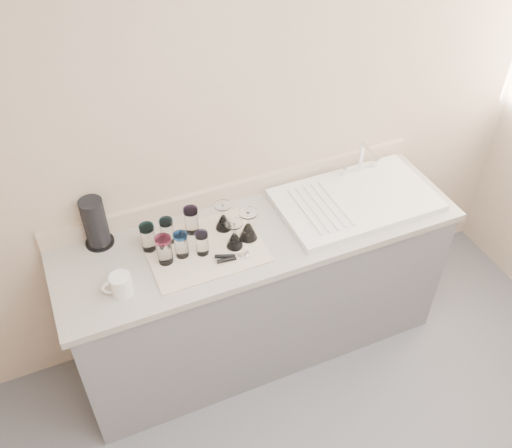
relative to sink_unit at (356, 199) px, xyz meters
name	(u,v)px	position (x,y,z in m)	size (l,w,h in m)	color
room_envelope	(432,326)	(-0.55, -1.20, 0.64)	(3.54, 3.50, 2.52)	#58585E
counter_unit	(259,290)	(-0.55, 0.00, -0.47)	(2.06, 0.62, 0.90)	slate
sink_unit	(356,199)	(0.00, 0.00, 0.00)	(0.82, 0.50, 0.22)	white
dish_towel	(205,248)	(-0.85, -0.02, -0.02)	(0.55, 0.42, 0.01)	silver
tumbler_teal	(148,237)	(-1.09, 0.08, 0.06)	(0.07, 0.07, 0.14)	white
tumbler_cyan	(167,231)	(-1.00, 0.10, 0.06)	(0.07, 0.07, 0.13)	white
tumbler_purple	(191,220)	(-0.87, 0.12, 0.06)	(0.07, 0.07, 0.14)	white
tumbler_magenta	(164,250)	(-1.05, -0.03, 0.06)	(0.08, 0.08, 0.15)	white
tumbler_blue	(181,244)	(-0.96, -0.02, 0.06)	(0.07, 0.07, 0.13)	white
tumbler_lavender	(202,243)	(-0.87, -0.05, 0.05)	(0.06, 0.06, 0.13)	white
goblet_back_left	(223,220)	(-0.71, 0.08, 0.04)	(0.08, 0.08, 0.15)	white
goblet_front_left	(234,238)	(-0.71, -0.06, 0.04)	(0.08, 0.08, 0.15)	white
goblet_front_right	(248,229)	(-0.63, -0.03, 0.04)	(0.09, 0.09, 0.16)	white
can_opener	(232,257)	(-0.75, -0.14, 0.00)	(0.16, 0.08, 0.02)	silver
white_mug	(120,285)	(-1.28, -0.13, 0.03)	(0.14, 0.10, 0.10)	silver
paper_towel_roll	(95,223)	(-1.31, 0.22, 0.11)	(0.14, 0.14, 0.26)	black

